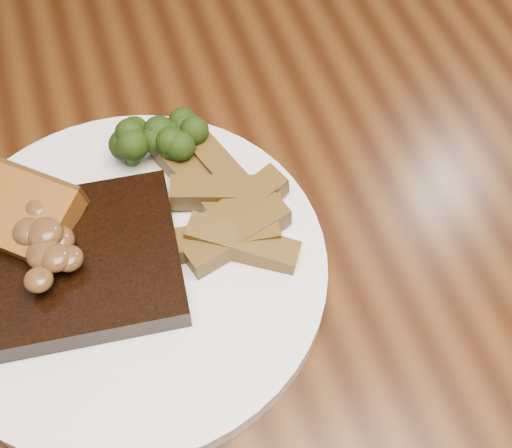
{
  "coord_description": "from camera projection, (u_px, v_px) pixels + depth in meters",
  "views": [
    {
      "loc": [
        -0.1,
        -0.27,
        1.21
      ],
      "look_at": [
        -0.01,
        -0.0,
        0.78
      ],
      "focal_mm": 50.0,
      "sensor_mm": 36.0,
      "label": 1
    }
  ],
  "objects": [
    {
      "name": "plate",
      "position": [
        131.0,
        270.0,
        0.52
      ],
      "size": [
        0.31,
        0.31,
        0.01
      ],
      "primitive_type": "cylinder",
      "rotation": [
        0.0,
        0.0,
        -0.07
      ],
      "color": "white",
      "rests_on": "dining_table"
    },
    {
      "name": "garlic_bread",
      "position": [
        9.0,
        223.0,
        0.52
      ],
      "size": [
        0.12,
        0.11,
        0.02
      ],
      "primitive_type": "cube",
      "rotation": [
        0.0,
        0.0,
        -0.72
      ],
      "color": "brown",
      "rests_on": "plate"
    },
    {
      "name": "steak_bone",
      "position": [
        80.0,
        337.0,
        0.47
      ],
      "size": [
        0.14,
        0.03,
        0.02
      ],
      "primitive_type": "cube",
      "rotation": [
        0.0,
        0.0,
        -0.09
      ],
      "color": "beige",
      "rests_on": "plate"
    },
    {
      "name": "broccoli_cluster",
      "position": [
        171.0,
        144.0,
        0.55
      ],
      "size": [
        0.07,
        0.07,
        0.04
      ],
      "primitive_type": null,
      "color": "#20350C",
      "rests_on": "plate"
    },
    {
      "name": "steak",
      "position": [
        65.0,
        266.0,
        0.5
      ],
      "size": [
        0.17,
        0.14,
        0.02
      ],
      "primitive_type": "cube",
      "rotation": [
        0.0,
        0.0,
        -0.09
      ],
      "color": "black",
      "rests_on": "plate"
    },
    {
      "name": "potato_wedges",
      "position": [
        214.0,
        212.0,
        0.53
      ],
      "size": [
        0.11,
        0.11,
        0.02
      ],
      "primitive_type": null,
      "color": "brown",
      "rests_on": "plate"
    },
    {
      "name": "dining_table",
      "position": [
        266.0,
        297.0,
        0.62
      ],
      "size": [
        1.6,
        0.9,
        0.75
      ],
      "color": "#43240D",
      "rests_on": "ground"
    },
    {
      "name": "mushroom_pile",
      "position": [
        54.0,
        241.0,
        0.48
      ],
      "size": [
        0.07,
        0.07,
        0.03
      ],
      "primitive_type": null,
      "color": "brown",
      "rests_on": "steak"
    }
  ]
}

